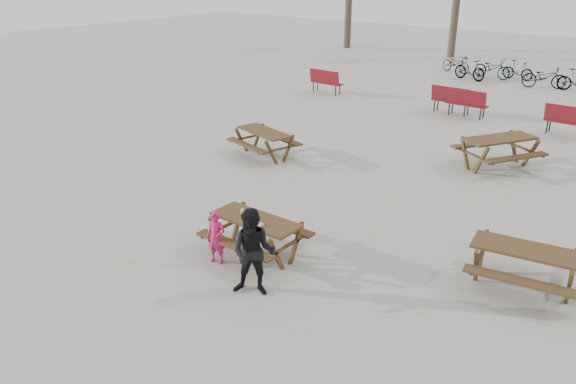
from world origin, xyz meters
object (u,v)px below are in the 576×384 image
Objects in this scene: main_picnic_table at (256,227)px; picnic_table_north at (264,144)px; child at (216,238)px; adult at (253,253)px; picnic_table_east at (524,268)px; soda_bottle at (242,213)px; picnic_table_far at (498,153)px; food_tray at (258,224)px.

picnic_table_north reaches higher than main_picnic_table.
adult is at bearing -33.99° from child.
picnic_table_east is at bearing 24.12° from main_picnic_table.
soda_bottle is at bearing -162.99° from main_picnic_table.
adult is 0.88× the size of picnic_table_east.
picnic_table_north is (-3.74, 4.62, -0.20)m from main_picnic_table.
main_picnic_table is 1.00× the size of picnic_table_north.
main_picnic_table is at bearing 101.97° from adult.
soda_bottle is 1.51m from adult.
adult reaches higher than soda_bottle.
picnic_table_east is at bearing 23.74° from soda_bottle.
child is 0.52× the size of picnic_table_far.
adult is 7.34m from picnic_table_north.
food_tray is 1.09m from adult.
main_picnic_table is 1.72× the size of child.
picnic_table_far is (1.93, 7.89, -0.15)m from main_picnic_table.
main_picnic_table is at bearing -163.36° from picnic_table_far.
picnic_table_far is at bearing 76.25° from main_picnic_table.
picnic_table_north is 0.90× the size of picnic_table_far.
main_picnic_table is at bearing -165.11° from picnic_table_east.
child reaches higher than soda_bottle.
picnic_table_north is (-3.48, 4.70, -0.46)m from soda_bottle.
main_picnic_table reaches higher than picnic_table_east.
food_tray is 0.11× the size of adult.
adult reaches higher than main_picnic_table.
child is (-0.39, -0.69, -0.06)m from main_picnic_table.
picnic_table_east is at bearing -3.81° from picnic_table_north.
picnic_table_far is (5.68, 3.27, 0.04)m from picnic_table_north.
food_tray is at bearing -162.00° from picnic_table_east.
picnic_table_north is at bearing 150.36° from picnic_table_far.
food_tray is 8.26m from picnic_table_far.
picnic_table_far reaches higher than picnic_table_north.
picnic_table_far is (2.20, 7.97, -0.41)m from soda_bottle.
adult is 4.70m from picnic_table_east.
food_tray is 0.85m from child.
food_tray is 1.06× the size of soda_bottle.
food_tray reaches higher than picnic_table_east.
child reaches higher than food_tray.
food_tray is 0.09× the size of picnic_table_far.
soda_bottle is at bearing -39.51° from picnic_table_north.
picnic_table_far is (1.05, 8.95, -0.35)m from adult.
soda_bottle is at bearing 111.77° from adult.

